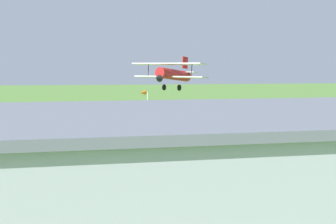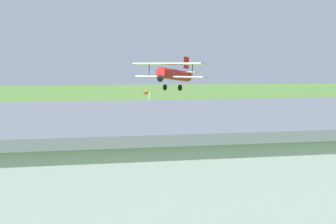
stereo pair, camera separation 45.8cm
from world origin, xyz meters
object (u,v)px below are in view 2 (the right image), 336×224
object	(u,v)px
person_walking_on_apron	(186,166)
person_by_parked_cars	(331,164)
person_crossing_taxiway	(263,164)
windsock	(145,96)
hangar	(182,193)
biplane	(173,74)

from	to	relation	value
person_walking_on_apron	person_by_parked_cars	bearing A→B (deg)	175.18
person_by_parked_cars	person_crossing_taxiway	world-z (taller)	person_by_parked_cars
windsock	person_walking_on_apron	bearing A→B (deg)	90.53
hangar	person_crossing_taxiway	xyz separation A→B (m)	(-11.03, -19.84, -2.88)
hangar	biplane	xyz separation A→B (m)	(-5.08, -31.48, 4.84)
biplane	windsock	world-z (taller)	biplane
hangar	person_by_parked_cars	xyz separation A→B (m)	(-16.89, -18.97, -2.84)
hangar	windsock	distance (m)	47.92
person_by_parked_cars	hangar	bearing A→B (deg)	48.31
person_crossing_taxiway	biplane	bearing A→B (deg)	-62.91
person_by_parked_cars	windsock	bearing A→B (deg)	-65.82
biplane	windsock	distance (m)	16.62
biplane	person_walking_on_apron	xyz separation A→B (m)	(0.84, 11.44, -7.68)
person_walking_on_apron	biplane	bearing A→B (deg)	-94.21
biplane	person_crossing_taxiway	size ratio (longest dim) A/B	4.55
biplane	person_walking_on_apron	size ratio (longest dim) A/B	4.37
person_by_parked_cars	windsock	xyz separation A→B (m)	(12.91, -28.76, 4.37)
windsock	biplane	bearing A→B (deg)	93.87
person_crossing_taxiway	windsock	xyz separation A→B (m)	(7.05, -27.89, 4.41)
person_crossing_taxiway	windsock	bearing A→B (deg)	-75.81
person_crossing_taxiway	person_walking_on_apron	bearing A→B (deg)	-1.68
person_walking_on_apron	person_by_parked_cars	distance (m)	12.70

